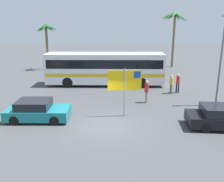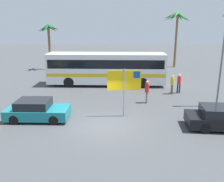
{
  "view_description": "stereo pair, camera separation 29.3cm",
  "coord_description": "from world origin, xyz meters",
  "px_view_note": "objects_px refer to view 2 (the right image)",
  "views": [
    {
      "loc": [
        0.63,
        -13.61,
        5.96
      ],
      "look_at": [
        0.36,
        3.16,
        1.3
      ],
      "focal_mm": 38.87,
      "sensor_mm": 36.0,
      "label": 1
    },
    {
      "loc": [
        0.93,
        -13.6,
        5.96
      ],
      "look_at": [
        0.36,
        3.16,
        1.3
      ],
      "focal_mm": 38.87,
      "sensor_mm": 36.0,
      "label": 2
    }
  ],
  "objects_px": {
    "bus_front_coach": "(106,67)",
    "pedestrian_near_sign": "(179,82)",
    "pedestrian_by_bus": "(172,83)",
    "ferry_sign": "(125,82)",
    "car_teal": "(37,110)",
    "pedestrian_crossing_lot": "(147,90)"
  },
  "relations": [
    {
      "from": "bus_front_coach",
      "to": "pedestrian_near_sign",
      "type": "xyz_separation_m",
      "value": [
        6.59,
        -2.79,
        -0.77
      ]
    },
    {
      "from": "ferry_sign",
      "to": "pedestrian_crossing_lot",
      "type": "xyz_separation_m",
      "value": [
        1.77,
        2.88,
        -1.27
      ]
    },
    {
      "from": "pedestrian_by_bus",
      "to": "pedestrian_near_sign",
      "type": "distance_m",
      "value": 0.71
    },
    {
      "from": "ferry_sign",
      "to": "pedestrian_near_sign",
      "type": "height_order",
      "value": "ferry_sign"
    },
    {
      "from": "car_teal",
      "to": "bus_front_coach",
      "type": "bearing_deg",
      "value": 66.68
    },
    {
      "from": "car_teal",
      "to": "pedestrian_by_bus",
      "type": "height_order",
      "value": "pedestrian_by_bus"
    },
    {
      "from": "pedestrian_near_sign",
      "to": "pedestrian_crossing_lot",
      "type": "bearing_deg",
      "value": -25.88
    },
    {
      "from": "ferry_sign",
      "to": "pedestrian_by_bus",
      "type": "relative_size",
      "value": 1.92
    },
    {
      "from": "ferry_sign",
      "to": "pedestrian_crossing_lot",
      "type": "height_order",
      "value": "ferry_sign"
    },
    {
      "from": "car_teal",
      "to": "pedestrian_crossing_lot",
      "type": "height_order",
      "value": "pedestrian_crossing_lot"
    },
    {
      "from": "bus_front_coach",
      "to": "pedestrian_near_sign",
      "type": "height_order",
      "value": "bus_front_coach"
    },
    {
      "from": "bus_front_coach",
      "to": "ferry_sign",
      "type": "distance_m",
      "value": 8.74
    },
    {
      "from": "pedestrian_near_sign",
      "to": "car_teal",
      "type": "bearing_deg",
      "value": -36.72
    },
    {
      "from": "ferry_sign",
      "to": "bus_front_coach",
      "type": "bearing_deg",
      "value": 96.45
    },
    {
      "from": "pedestrian_by_bus",
      "to": "pedestrian_near_sign",
      "type": "xyz_separation_m",
      "value": [
        0.65,
        0.3,
        0.04
      ]
    },
    {
      "from": "bus_front_coach",
      "to": "pedestrian_near_sign",
      "type": "distance_m",
      "value": 7.2
    },
    {
      "from": "ferry_sign",
      "to": "pedestrian_crossing_lot",
      "type": "bearing_deg",
      "value": 53.63
    },
    {
      "from": "bus_front_coach",
      "to": "pedestrian_crossing_lot",
      "type": "relative_size",
      "value": 6.45
    },
    {
      "from": "ferry_sign",
      "to": "car_teal",
      "type": "relative_size",
      "value": 0.81
    },
    {
      "from": "bus_front_coach",
      "to": "car_teal",
      "type": "xyz_separation_m",
      "value": [
        -3.92,
        -9.35,
        -1.15
      ]
    },
    {
      "from": "bus_front_coach",
      "to": "pedestrian_by_bus",
      "type": "distance_m",
      "value": 6.75
    },
    {
      "from": "ferry_sign",
      "to": "pedestrian_crossing_lot",
      "type": "relative_size",
      "value": 1.79
    }
  ]
}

